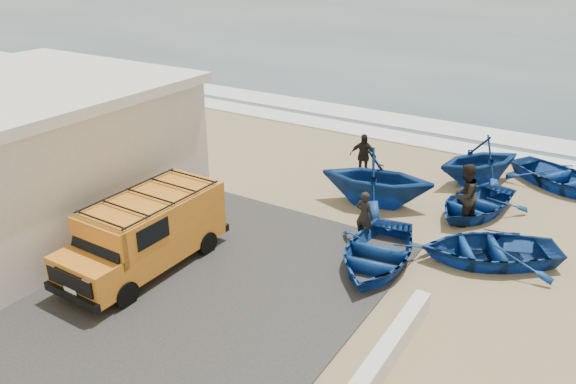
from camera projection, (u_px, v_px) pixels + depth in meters
The scene contains 17 objects.
ground at pixel (251, 254), 15.82m from camera, with size 160.00×160.00×0.00m, color #A0865D.
slab at pixel (148, 266), 15.23m from camera, with size 12.00×10.00×0.05m, color #3A3735.
ocean at pixel (558, 26), 59.23m from camera, with size 180.00×88.00×0.01m, color #385166.
surf_line at pixel (406, 138), 25.11m from camera, with size 180.00×1.60×0.06m, color white.
surf_wash at pixel (425, 125), 27.05m from camera, with size 180.00×2.20×0.04m, color white.
building at pixel (9, 155), 17.02m from camera, with size 8.40×9.40×4.30m.
parapet at pixel (370, 377), 10.97m from camera, with size 0.35×6.00×0.55m, color silver.
van at pixel (147, 230), 14.81m from camera, with size 1.97×4.75×2.03m.
boat_near_left at pixel (377, 252), 15.15m from camera, with size 2.69×3.77×0.78m, color navy.
boat_near_right at pixel (489, 249), 15.34m from camera, with size 2.67×3.73×0.77m, color navy.
boat_mid_left at pixel (377, 177), 18.47m from camera, with size 3.20×3.71×1.95m, color navy.
boat_mid_right at pixel (475, 203), 18.07m from camera, with size 2.54×3.55×0.74m, color navy.
boat_far_left at pixel (480, 160), 20.19m from camera, with size 2.93×3.40×1.79m, color navy.
boat_far_right at pixel (561, 177), 20.02m from camera, with size 2.72×3.80×0.79m, color navy.
fisherman_front at pixel (364, 216), 16.35m from camera, with size 0.56×0.37×1.53m, color black.
fisherman_middle at pixel (464, 195), 17.11m from camera, with size 0.97×0.76×2.00m, color black.
fisherman_back at pixel (363, 156), 20.70m from camera, with size 0.99×0.41×1.70m, color black.
Camera 1 is at (8.16, -11.10, 8.04)m, focal length 35.00 mm.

